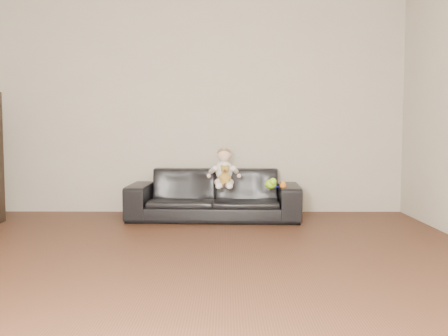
{
  "coord_description": "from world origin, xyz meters",
  "views": [
    {
      "loc": [
        0.34,
        -3.4,
        1.02
      ],
      "look_at": [
        0.31,
        2.16,
        0.59
      ],
      "focal_mm": 40.0,
      "sensor_mm": 36.0,
      "label": 1
    }
  ],
  "objects_px": {
    "baby": "(224,170)",
    "toy_rattle": "(283,186)",
    "teddy_bear": "(225,175)",
    "toy_green": "(270,184)",
    "toy_blue_disc": "(274,187)",
    "sofa": "(214,194)"
  },
  "relations": [
    {
      "from": "teddy_bear",
      "to": "baby",
      "type": "bearing_deg",
      "value": 85.15
    },
    {
      "from": "toy_blue_disc",
      "to": "sofa",
      "type": "bearing_deg",
      "value": 173.22
    },
    {
      "from": "toy_blue_disc",
      "to": "teddy_bear",
      "type": "bearing_deg",
      "value": -163.74
    },
    {
      "from": "teddy_bear",
      "to": "toy_blue_disc",
      "type": "height_order",
      "value": "teddy_bear"
    },
    {
      "from": "toy_green",
      "to": "toy_rattle",
      "type": "bearing_deg",
      "value": 3.34
    },
    {
      "from": "toy_green",
      "to": "toy_rattle",
      "type": "height_order",
      "value": "toy_green"
    },
    {
      "from": "sofa",
      "to": "toy_green",
      "type": "relative_size",
      "value": 12.43
    },
    {
      "from": "sofa",
      "to": "toy_blue_disc",
      "type": "distance_m",
      "value": 0.69
    },
    {
      "from": "baby",
      "to": "toy_blue_disc",
      "type": "bearing_deg",
      "value": -1.06
    },
    {
      "from": "teddy_bear",
      "to": "toy_green",
      "type": "height_order",
      "value": "teddy_bear"
    },
    {
      "from": "teddy_bear",
      "to": "toy_blue_disc",
      "type": "xyz_separation_m",
      "value": [
        0.55,
        0.16,
        -0.15
      ]
    },
    {
      "from": "baby",
      "to": "toy_rattle",
      "type": "xyz_separation_m",
      "value": [
        0.65,
        -0.13,
        -0.16
      ]
    },
    {
      "from": "baby",
      "to": "toy_rattle",
      "type": "distance_m",
      "value": 0.68
    },
    {
      "from": "teddy_bear",
      "to": "toy_green",
      "type": "bearing_deg",
      "value": -9.54
    },
    {
      "from": "sofa",
      "to": "teddy_bear",
      "type": "bearing_deg",
      "value": -60.21
    },
    {
      "from": "toy_green",
      "to": "toy_rattle",
      "type": "xyz_separation_m",
      "value": [
        0.14,
        0.01,
        -0.02
      ]
    },
    {
      "from": "toy_green",
      "to": "teddy_bear",
      "type": "bearing_deg",
      "value": 179.54
    },
    {
      "from": "baby",
      "to": "teddy_bear",
      "type": "distance_m",
      "value": 0.14
    },
    {
      "from": "toy_rattle",
      "to": "toy_green",
      "type": "bearing_deg",
      "value": -176.66
    },
    {
      "from": "toy_green",
      "to": "baby",
      "type": "bearing_deg",
      "value": 164.68
    },
    {
      "from": "toy_green",
      "to": "toy_blue_disc",
      "type": "xyz_separation_m",
      "value": [
        0.05,
        0.16,
        -0.05
      ]
    },
    {
      "from": "sofa",
      "to": "baby",
      "type": "bearing_deg",
      "value": -40.09
    }
  ]
}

